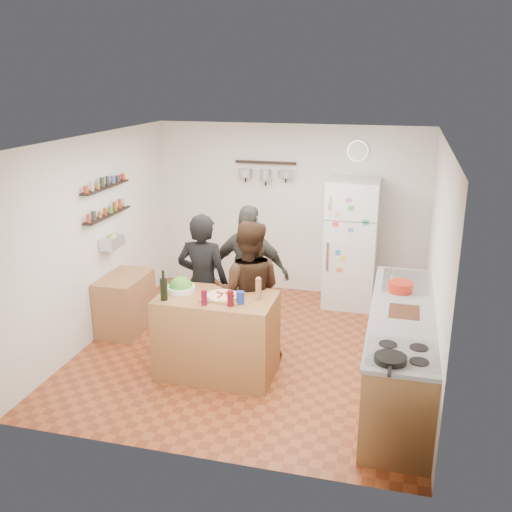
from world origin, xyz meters
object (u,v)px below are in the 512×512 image
(person_left, at_px, (203,283))
(counter_run, at_px, (401,352))
(person_back, at_px, (250,273))
(fridge, at_px, (351,243))
(person_center, at_px, (248,292))
(prep_island, at_px, (217,336))
(red_bowl, at_px, (400,287))
(wine_bottle, at_px, (164,289))
(salt_canister, at_px, (240,298))
(pepper_mill, at_px, (258,290))
(salad_bowl, at_px, (181,289))
(wall_clock, at_px, (358,151))
(skillet, at_px, (390,359))
(side_table, at_px, (125,303))

(person_left, bearing_deg, counter_run, 167.57)
(counter_run, bearing_deg, person_back, 154.00)
(person_left, relative_size, fridge, 0.93)
(person_center, bearing_deg, fridge, -123.92)
(prep_island, relative_size, counter_run, 0.48)
(person_back, height_order, red_bowl, person_back)
(wine_bottle, relative_size, person_back, 0.14)
(salt_canister, distance_m, person_back, 1.15)
(red_bowl, bearing_deg, fridge, 111.38)
(person_left, relative_size, counter_run, 0.64)
(person_left, bearing_deg, wine_bottle, 76.55)
(pepper_mill, distance_m, person_left, 0.95)
(salad_bowl, height_order, pepper_mill, pepper_mill)
(wine_bottle, distance_m, person_left, 0.80)
(prep_island, bearing_deg, fridge, 63.66)
(person_center, bearing_deg, salad_bowl, 23.05)
(red_bowl, xyz_separation_m, fridge, (-0.70, 1.79, -0.08))
(pepper_mill, bearing_deg, person_back, 110.35)
(wine_bottle, relative_size, salt_canister, 1.77)
(salt_canister, xyz_separation_m, red_bowl, (1.59, 0.74, -0.00))
(person_left, height_order, red_bowl, person_left)
(salt_canister, bearing_deg, pepper_mill, 48.58)
(salad_bowl, distance_m, wall_clock, 3.36)
(skillet, bearing_deg, counter_run, 84.95)
(wine_bottle, relative_size, pepper_mill, 1.19)
(person_center, distance_m, counter_run, 1.78)
(prep_island, relative_size, wine_bottle, 5.35)
(fridge, distance_m, side_table, 3.19)
(person_left, bearing_deg, salad_bowl, 79.27)
(salad_bowl, xyz_separation_m, person_back, (0.52, 0.95, -0.10))
(person_back, bearing_deg, counter_run, 157.81)
(salt_canister, relative_size, person_left, 0.08)
(pepper_mill, distance_m, salt_canister, 0.23)
(skillet, xyz_separation_m, red_bowl, (0.05, 1.64, 0.03))
(person_left, bearing_deg, salt_canister, 132.65)
(salt_canister, relative_size, side_table, 0.17)
(person_back, distance_m, fridge, 1.78)
(person_left, xyz_separation_m, side_table, (-1.16, 0.24, -0.47))
(red_bowl, height_order, side_table, red_bowl)
(salad_bowl, relative_size, salt_canister, 2.32)
(wine_bottle, bearing_deg, salt_canister, 7.13)
(person_left, relative_size, wall_clock, 5.58)
(salad_bowl, xyz_separation_m, fridge, (1.61, 2.36, -0.04))
(wine_bottle, xyz_separation_m, person_back, (0.60, 1.22, -0.18))
(salt_canister, relative_size, red_bowl, 0.50)
(salad_bowl, height_order, person_center, person_center)
(counter_run, distance_m, side_table, 3.51)
(salad_bowl, distance_m, person_left, 0.50)
(wine_bottle, distance_m, side_table, 1.56)
(person_center, distance_m, skillet, 2.18)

